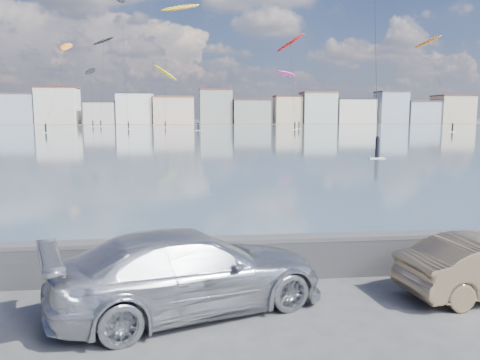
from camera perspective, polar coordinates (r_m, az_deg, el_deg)
name	(u,v)px	position (r m, az deg, el deg)	size (l,w,h in m)	color
ground	(209,334)	(8.79, -3.82, -18.21)	(700.00, 700.00, 0.00)	#333335
bay_water	(190,133)	(99.46, -6.13, 5.74)	(500.00, 177.00, 0.00)	#455F69
far_shore_strip	(189,123)	(207.92, -6.24, 6.90)	(500.00, 60.00, 0.00)	#4C473D
seawall	(204,257)	(11.09, -4.46, -9.33)	(400.00, 0.36, 1.08)	#28282B
far_buildings	(192,109)	(193.90, -5.86, 8.61)	(240.79, 13.26, 14.60)	beige
car_silver	(190,271)	(9.51, -6.12, -10.96)	(2.24, 5.51, 1.60)	#B6B7BD
kitesurfer_1	(428,43)	(129.52, 21.96, 15.22)	(5.07, 20.38, 23.37)	orange
kitesurfer_4	(121,2)	(139.50, -14.32, 20.32)	(4.56, 14.91, 36.92)	black
kitesurfer_7	(180,9)	(126.98, -7.27, 20.00)	(10.78, 13.52, 32.61)	#BF8C19
kitesurfer_9	(66,48)	(118.11, -20.46, 14.86)	(4.38, 15.67, 21.01)	orange
kitesurfer_10	(286,75)	(137.32, 5.68, 12.65)	(7.84, 14.22, 16.47)	#E5338C
kitesurfer_11	(91,72)	(171.13, -17.75, 12.41)	(5.24, 17.74, 20.51)	black
kitesurfer_12	(104,42)	(171.58, -16.30, 15.80)	(7.51, 17.31, 30.82)	black
kitesurfer_14	(165,73)	(151.87, -9.14, 12.72)	(8.11, 16.82, 19.98)	yellow
kitesurfer_15	(290,44)	(132.01, 6.16, 16.18)	(8.15, 14.97, 25.89)	red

